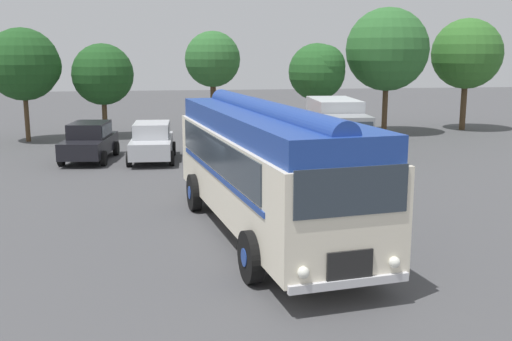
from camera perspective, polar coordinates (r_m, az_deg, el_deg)
The scene contains 13 objects.
ground_plane at distance 15.88m, azimuth -0.14°, elevation -5.93°, with size 120.00×120.00×0.00m, color #474749.
vintage_bus at distance 15.30m, azimuth 0.89°, elevation 0.73°, with size 3.86×10.34×3.49m.
car_near_left at distance 27.18m, azimuth -15.57°, elevation 2.71°, with size 2.36×4.38×1.66m.
car_mid_left at distance 26.50m, azimuth -9.88°, elevation 2.75°, with size 2.11×4.27×1.66m.
car_mid_right at distance 27.56m, azimuth -4.41°, elevation 3.20°, with size 2.33×4.37×1.66m.
car_far_right at distance 27.51m, azimuth 1.68°, elevation 3.22°, with size 2.07×4.25×1.66m.
box_van at distance 28.14m, azimuth 7.70°, elevation 4.36°, with size 2.63×5.88×2.50m.
tree_far_left at distance 33.78m, azimuth -21.04°, elevation 9.37°, with size 3.80×3.77×5.93m.
tree_left_of_centre at distance 34.01m, azimuth -14.26°, elevation 8.79°, with size 3.34×3.34×5.15m.
tree_centre at distance 33.85m, azimuth -4.05°, elevation 10.55°, with size 3.08×3.08×5.82m.
tree_right_of_centre at distance 33.35m, azimuth 6.01°, elevation 9.45°, with size 3.11×3.11×5.16m.
tree_far_right at distance 35.39m, azimuth 12.38°, elevation 11.09°, with size 4.70×4.70×7.17m.
tree_extra_right at distance 38.69m, azimuth 19.54°, elevation 10.32°, with size 4.18×4.18×6.66m.
Camera 1 is at (-2.33, -14.99, 4.69)m, focal length 42.00 mm.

